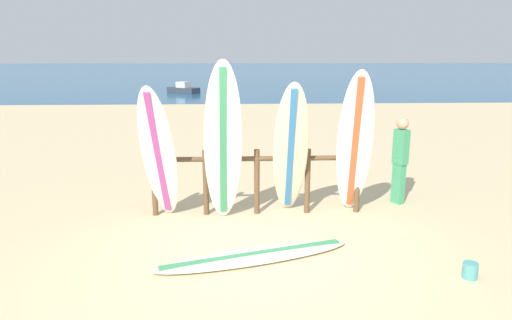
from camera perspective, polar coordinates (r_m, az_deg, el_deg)
ground_plane at (r=6.05m, az=0.27°, el=-12.33°), size 120.00×120.00×0.00m
ocean_water at (r=63.50m, az=-2.48°, el=10.90°), size 120.00×80.00×0.01m
surfboard_rack at (r=7.50m, az=0.11°, el=-1.76°), size 3.41×0.09×1.08m
surfboard_leaning_far_left at (r=7.16m, az=-11.89°, el=0.64°), size 0.67×0.93×2.16m
surfboard_leaning_left at (r=6.93m, az=-4.07°, el=1.98°), size 0.62×0.76×2.52m
surfboard_leaning_center_left at (r=7.17m, az=4.27°, el=1.11°), size 0.58×1.07×2.21m
surfboard_leaning_center at (r=7.29m, az=12.06°, el=1.74°), size 0.72×1.16×2.38m
surfboard_lying_on_sand at (r=6.10m, az=-0.24°, el=-11.71°), size 2.69×1.28×0.08m
beachgoer_standing at (r=8.36m, az=17.33°, el=0.38°), size 0.25×0.29×1.52m
small_boat_offshore at (r=30.10m, az=-8.93°, el=8.62°), size 2.18×1.87×0.71m
sand_bucket at (r=6.14m, az=24.86°, el=-12.23°), size 0.17×0.17×0.19m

